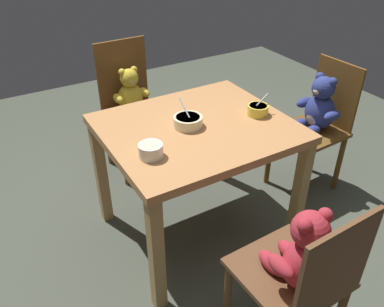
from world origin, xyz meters
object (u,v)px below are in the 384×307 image
object	(u,v)px
porridge_bowl_cream_center	(188,121)
porridge_bowl_white_near_left	(151,150)
dining_table	(197,142)
teddy_chair_near_right	(318,115)
teddy_chair_near_front	(302,264)
teddy_chair_far_center	(131,101)
porridge_bowl_yellow_near_right	(258,110)

from	to	relation	value
porridge_bowl_cream_center	porridge_bowl_white_near_left	world-z (taller)	porridge_bowl_cream_center
dining_table	teddy_chair_near_right	distance (m)	0.92
teddy_chair_near_front	teddy_chair_far_center	size ratio (longest dim) A/B	0.92
porridge_bowl_yellow_near_right	teddy_chair_near_right	bearing A→B (deg)	7.47
teddy_chair_near_front	teddy_chair_far_center	xyz separation A→B (m)	(0.02, 1.71, -0.01)
porridge_bowl_cream_center	dining_table	bearing A→B (deg)	-16.75
teddy_chair_near_right	porridge_bowl_white_near_left	size ratio (longest dim) A/B	7.69
teddy_chair_near_front	teddy_chair_far_center	bearing A→B (deg)	-2.53
teddy_chair_near_right	teddy_chair_far_center	world-z (taller)	teddy_chair_far_center
teddy_chair_near_right	teddy_chair_near_front	world-z (taller)	teddy_chair_near_right
teddy_chair_near_right	porridge_bowl_cream_center	size ratio (longest dim) A/B	5.41
porridge_bowl_yellow_near_right	porridge_bowl_white_near_left	distance (m)	0.69
teddy_chair_near_right	teddy_chair_near_front	distance (m)	1.29
dining_table	teddy_chair_far_center	world-z (taller)	teddy_chair_far_center
teddy_chair_near_right	teddy_chair_near_front	xyz separation A→B (m)	(-0.96, -0.87, -0.01)
teddy_chair_near_front	porridge_bowl_white_near_left	distance (m)	0.80
teddy_chair_near_right	teddy_chair_far_center	bearing A→B (deg)	-44.73
porridge_bowl_cream_center	porridge_bowl_white_near_left	bearing A→B (deg)	-150.58
porridge_bowl_white_near_left	dining_table	bearing A→B (deg)	24.01
porridge_bowl_cream_center	teddy_chair_near_front	bearing A→B (deg)	-89.51
teddy_chair_far_center	porridge_bowl_white_near_left	size ratio (longest dim) A/B	8.12
teddy_chair_far_center	porridge_bowl_yellow_near_right	world-z (taller)	teddy_chair_far_center
porridge_bowl_yellow_near_right	teddy_chair_near_front	bearing A→B (deg)	-115.93
dining_table	porridge_bowl_cream_center	bearing A→B (deg)	163.25
teddy_chair_near_front	teddy_chair_far_center	world-z (taller)	teddy_chair_far_center
teddy_chair_near_front	teddy_chair_far_center	distance (m)	1.71
teddy_chair_far_center	porridge_bowl_cream_center	bearing A→B (deg)	-2.78
teddy_chair_near_right	porridge_bowl_yellow_near_right	distance (m)	0.62
porridge_bowl_cream_center	porridge_bowl_yellow_near_right	xyz separation A→B (m)	(0.39, -0.08, -0.00)
teddy_chair_near_right	porridge_bowl_cream_center	world-z (taller)	teddy_chair_near_right
teddy_chair_near_right	teddy_chair_near_front	bearing A→B (deg)	39.30
teddy_chair_near_front	porridge_bowl_yellow_near_right	bearing A→B (deg)	-27.94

